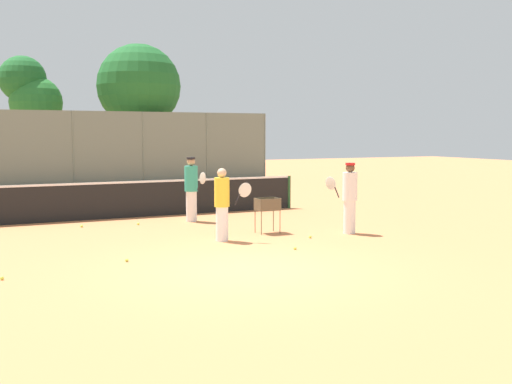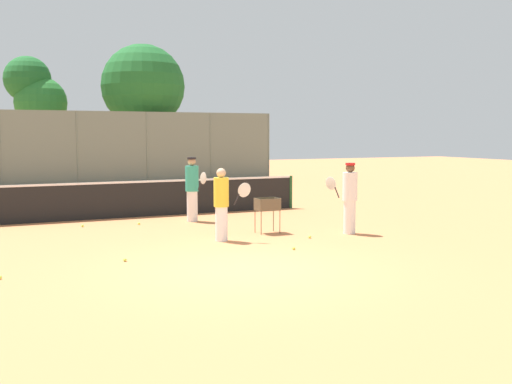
{
  "view_description": "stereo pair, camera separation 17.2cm",
  "coord_description": "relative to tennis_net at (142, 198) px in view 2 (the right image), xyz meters",
  "views": [
    {
      "loc": [
        -4.4,
        -9.73,
        2.46
      ],
      "look_at": [
        1.94,
        3.68,
        1.0
      ],
      "focal_mm": 42.0,
      "sensor_mm": 36.0,
      "label": 1
    },
    {
      "loc": [
        -4.24,
        -9.81,
        2.46
      ],
      "look_at": [
        1.94,
        3.68,
        1.0
      ],
      "focal_mm": 42.0,
      "sensor_mm": 36.0,
      "label": 2
    }
  ],
  "objects": [
    {
      "name": "tennis_net",
      "position": [
        0.0,
        0.0,
        0.0
      ],
      "size": [
        10.01,
        0.1,
        1.07
      ],
      "color": "#26592D",
      "rests_on": "ground_plane"
    },
    {
      "name": "tennis_ball_5",
      "position": [
        1.69,
        -6.31,
        -0.53
      ],
      "size": [
        0.07,
        0.07,
        0.07
      ],
      "primitive_type": "sphere",
      "color": "#D1E54C",
      "rests_on": "ground_plane"
    },
    {
      "name": "tennis_ball_2",
      "position": [
        -0.46,
        -1.5,
        -0.53
      ],
      "size": [
        0.07,
        0.07,
        0.07
      ],
      "primitive_type": "sphere",
      "color": "#D1E54C",
      "rests_on": "ground_plane"
    },
    {
      "name": "parked_car",
      "position": [
        5.23,
        15.97,
        0.1
      ],
      "size": [
        4.2,
        1.7,
        1.6
      ],
      "color": "#232328",
      "rests_on": "ground_plane"
    },
    {
      "name": "ground_plane",
      "position": [
        0.0,
        -7.52,
        -0.56
      ],
      "size": [
        80.0,
        80.0,
        0.0
      ],
      "primitive_type": "plane",
      "color": "#D37F4C"
    },
    {
      "name": "ball_cart",
      "position": [
        2.1,
        -4.13,
        0.08
      ],
      "size": [
        0.56,
        0.41,
        0.87
      ],
      "color": "brown",
      "rests_on": "ground_plane"
    },
    {
      "name": "tree_0",
      "position": [
        -1.84,
        17.59,
        4.56
      ],
      "size": [
        2.5,
        2.5,
        6.61
      ],
      "color": "brown",
      "rests_on": "ground_plane"
    },
    {
      "name": "player_red_cap",
      "position": [
        0.69,
        -4.68,
        0.3
      ],
      "size": [
        0.8,
        0.57,
        1.67
      ],
      "rotation": [
        0.0,
        0.0,
        5.72
      ],
      "color": "white",
      "rests_on": "ground_plane"
    },
    {
      "name": "tree_1",
      "position": [
        -1.22,
        17.34,
        3.49
      ],
      "size": [
        2.79,
        2.79,
        5.52
      ],
      "color": "brown",
      "rests_on": "ground_plane"
    },
    {
      "name": "back_fence",
      "position": [
        0.0,
        12.93,
        1.22
      ],
      "size": [
        20.88,
        0.08,
        3.55
      ],
      "color": "slate",
      "rests_on": "ground_plane"
    },
    {
      "name": "tennis_ball_3",
      "position": [
        -1.91,
        -1.26,
        -0.53
      ],
      "size": [
        0.07,
        0.07,
        0.07
      ],
      "primitive_type": "sphere",
      "color": "#D1E54C",
      "rests_on": "ground_plane"
    },
    {
      "name": "player_yellow_shirt",
      "position": [
        3.9,
        -5.05,
        0.35
      ],
      "size": [
        0.54,
        0.84,
        1.74
      ],
      "rotation": [
        0.0,
        0.0,
        2.06
      ],
      "color": "white",
      "rests_on": "ground_plane"
    },
    {
      "name": "tree_2",
      "position": [
        4.0,
        15.67,
        4.46
      ],
      "size": [
        4.58,
        4.58,
        7.34
      ],
      "color": "brown",
      "rests_on": "ground_plane"
    },
    {
      "name": "tennis_ball_1",
      "position": [
        2.69,
        -5.23,
        -0.53
      ],
      "size": [
        0.07,
        0.07,
        0.07
      ],
      "primitive_type": "sphere",
      "color": "#D1E54C",
      "rests_on": "ground_plane"
    },
    {
      "name": "tennis_ball_0",
      "position": [
        -1.82,
        -5.97,
        -0.53
      ],
      "size": [
        0.07,
        0.07,
        0.07
      ],
      "primitive_type": "sphere",
      "color": "#D1E54C",
      "rests_on": "ground_plane"
    },
    {
      "name": "tennis_ball_4",
      "position": [
        -4.05,
        -6.5,
        -0.53
      ],
      "size": [
        0.07,
        0.07,
        0.07
      ],
      "primitive_type": "sphere",
      "color": "#D1E54C",
      "rests_on": "ground_plane"
    },
    {
      "name": "player_white_outfit",
      "position": [
        1.06,
        -1.48,
        0.37
      ],
      "size": [
        0.4,
        0.91,
        1.8
      ],
      "rotation": [
        0.0,
        0.0,
        4.98
      ],
      "color": "white",
      "rests_on": "ground_plane"
    }
  ]
}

